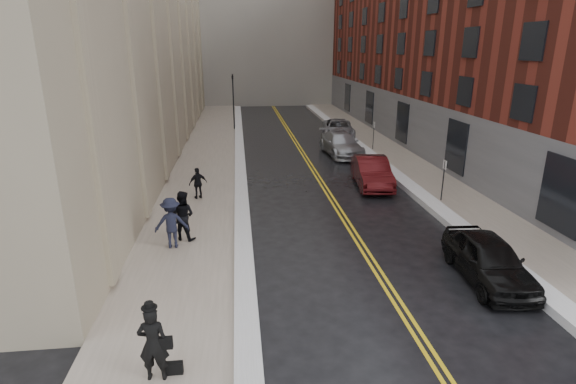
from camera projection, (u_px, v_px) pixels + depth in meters
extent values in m
plane|color=black|center=(314.00, 293.00, 14.49)|extent=(160.00, 160.00, 0.00)
cube|color=gray|center=(205.00, 168.00, 29.12)|extent=(4.00, 64.00, 0.15)
cube|color=gray|center=(405.00, 162.00, 30.55)|extent=(3.00, 64.00, 0.15)
cube|color=gold|center=(309.00, 166.00, 29.87)|extent=(0.12, 64.00, 0.01)
cube|color=gold|center=(313.00, 166.00, 29.89)|extent=(0.12, 64.00, 0.01)
cube|color=white|center=(240.00, 166.00, 29.34)|extent=(0.70, 60.80, 0.26)
cube|color=white|center=(379.00, 162.00, 30.33)|extent=(0.85, 60.80, 0.30)
cube|color=maroon|center=(487.00, 28.00, 35.31)|extent=(14.00, 50.00, 18.00)
cylinder|color=black|center=(233.00, 103.00, 41.77)|extent=(0.12, 0.12, 5.20)
imported|color=black|center=(233.00, 81.00, 41.15)|extent=(0.18, 0.15, 0.90)
cylinder|color=black|center=(443.00, 182.00, 22.55)|extent=(0.06, 0.06, 2.20)
cube|color=white|center=(445.00, 165.00, 22.27)|extent=(0.02, 0.35, 0.45)
cylinder|color=black|center=(373.00, 137.00, 33.89)|extent=(0.06, 0.06, 2.20)
cube|color=white|center=(374.00, 125.00, 33.62)|extent=(0.02, 0.35, 0.45)
imported|color=black|center=(488.00, 259.00, 15.10)|extent=(2.13, 4.65, 1.54)
imported|color=#430C0E|center=(372.00, 172.00, 25.43)|extent=(2.25, 5.14, 1.64)
imported|color=#989A9F|center=(341.00, 144.00, 32.84)|extent=(2.69, 5.74, 1.62)
imported|color=#9A9CA2|center=(338.00, 129.00, 39.08)|extent=(3.30, 5.87, 1.55)
imported|color=black|center=(153.00, 344.00, 10.28)|extent=(0.71, 0.48, 1.90)
imported|color=black|center=(183.00, 215.00, 17.92)|extent=(1.22, 1.10, 2.04)
imported|color=black|center=(171.00, 223.00, 17.20)|extent=(1.35, 0.85, 2.01)
imported|color=black|center=(198.00, 183.00, 22.87)|extent=(1.02, 0.75, 1.61)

